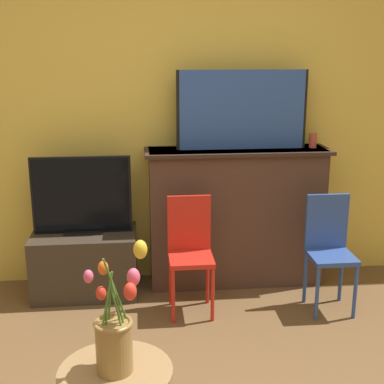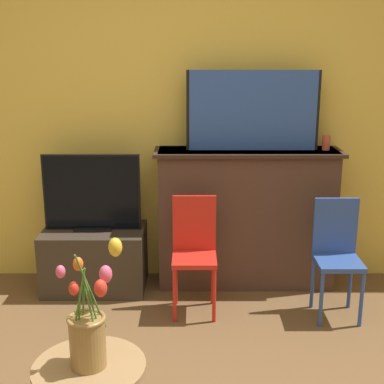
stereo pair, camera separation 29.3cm
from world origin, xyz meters
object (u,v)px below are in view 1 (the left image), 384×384
(tv_monitor, at_px, (82,196))
(chair_red, at_px, (190,247))
(vase_tulips, at_px, (116,334))
(chair_blue, at_px, (329,245))
(painting, at_px, (242,110))

(tv_monitor, bearing_deg, chair_red, -24.87)
(chair_red, bearing_deg, vase_tulips, -107.22)
(vase_tulips, bearing_deg, tv_monitor, 99.74)
(tv_monitor, relative_size, chair_blue, 0.88)
(painting, height_order, chair_red, painting)
(tv_monitor, xyz_separation_m, vase_tulips, (0.29, -1.68, -0.09))
(tv_monitor, distance_m, chair_red, 0.82)
(chair_red, bearing_deg, chair_blue, -3.48)
(chair_blue, relative_size, vase_tulips, 1.49)
(chair_blue, xyz_separation_m, vase_tulips, (-1.32, -1.30, 0.18))
(painting, relative_size, chair_red, 1.19)
(tv_monitor, relative_size, vase_tulips, 1.32)
(tv_monitor, bearing_deg, painting, 4.39)
(tv_monitor, distance_m, vase_tulips, 1.71)
(chair_blue, distance_m, vase_tulips, 1.86)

